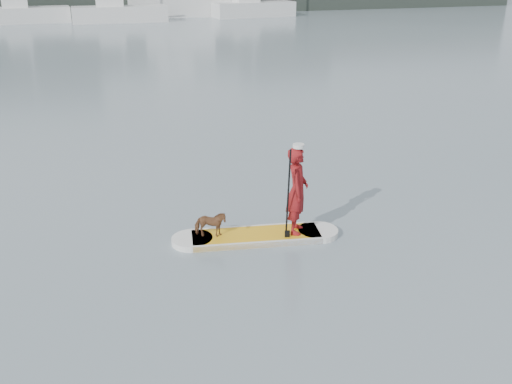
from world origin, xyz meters
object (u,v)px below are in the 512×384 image
object	(u,v)px
paddler	(297,191)
sailboat_e	(253,8)
dog	(210,224)
sailboat_d	(119,12)
paddleboard	(256,236)
sailboat_c	(25,14)

from	to	relation	value
paddler	sailboat_e	bearing A→B (deg)	8.92
dog	sailboat_e	bearing A→B (deg)	-0.27
sailboat_d	sailboat_e	xyz separation A→B (m)	(12.74, 1.17, -0.04)
paddleboard	dog	bearing A→B (deg)	-180.00
paddleboard	paddler	distance (m)	1.22
paddler	sailboat_c	bearing A→B (deg)	34.39
paddler	sailboat_c	distance (m)	46.21
sailboat_c	sailboat_e	distance (m)	20.59
paddleboard	sailboat_d	world-z (taller)	sailboat_d
paddleboard	paddler	bearing A→B (deg)	0.00
paddler	sailboat_c	size ratio (longest dim) A/B	0.16
sailboat_e	dog	bearing A→B (deg)	-113.80
paddleboard	sailboat_d	size ratio (longest dim) A/B	0.27
paddler	sailboat_e	distance (m)	47.15
dog	paddleboard	bearing A→B (deg)	-81.26
sailboat_c	dog	bearing A→B (deg)	-86.03
paddleboard	sailboat_e	bearing A→B (deg)	82.06
paddleboard	dog	world-z (taller)	dog
paddler	dog	size ratio (longest dim) A/B	2.78
sailboat_c	sailboat_d	size ratio (longest dim) A/B	0.88
sailboat_e	sailboat_c	bearing A→B (deg)	173.50
paddler	sailboat_d	xyz separation A→B (m)	(0.76, 44.00, -0.13)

